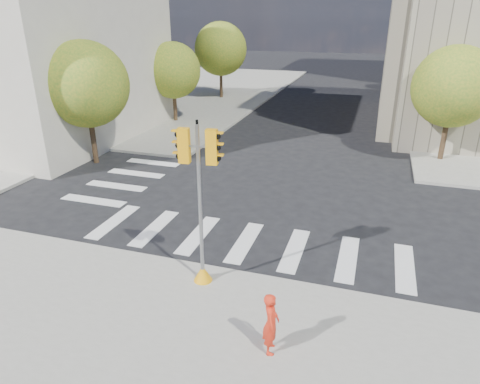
% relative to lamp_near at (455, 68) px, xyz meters
% --- Properties ---
extents(ground, '(160.00, 160.00, 0.00)m').
position_rel_lamp_near_xyz_m(ground, '(-8.00, -14.00, -4.58)').
color(ground, black).
rests_on(ground, ground).
extents(sidewalk_far_left, '(28.00, 40.00, 0.15)m').
position_rel_lamp_near_xyz_m(sidewalk_far_left, '(-28.00, 12.00, -4.50)').
color(sidewalk_far_left, gray).
rests_on(sidewalk_far_left, ground).
extents(tree_lw_near, '(4.40, 4.40, 6.41)m').
position_rel_lamp_near_xyz_m(tree_lw_near, '(-18.50, -10.00, -0.38)').
color(tree_lw_near, '#382616').
rests_on(tree_lw_near, ground).
extents(tree_lw_mid, '(4.00, 4.00, 5.77)m').
position_rel_lamp_near_xyz_m(tree_lw_mid, '(-18.50, 0.00, -0.82)').
color(tree_lw_mid, '#382616').
rests_on(tree_lw_mid, ground).
extents(tree_lw_far, '(4.80, 4.80, 6.95)m').
position_rel_lamp_near_xyz_m(tree_lw_far, '(-18.50, 10.00, -0.04)').
color(tree_lw_far, '#382616').
rests_on(tree_lw_far, ground).
extents(tree_re_near, '(4.20, 4.20, 6.16)m').
position_rel_lamp_near_xyz_m(tree_re_near, '(-0.50, -4.00, -0.53)').
color(tree_re_near, '#382616').
rests_on(tree_re_near, ground).
extents(tree_re_mid, '(4.60, 4.60, 6.66)m').
position_rel_lamp_near_xyz_m(tree_re_mid, '(-0.50, 8.00, -0.23)').
color(tree_re_mid, '#382616').
rests_on(tree_re_mid, ground).
extents(tree_re_far, '(4.00, 4.00, 5.88)m').
position_rel_lamp_near_xyz_m(tree_re_far, '(-0.50, 20.00, -0.71)').
color(tree_re_far, '#382616').
rests_on(tree_re_far, ground).
extents(lamp_near, '(0.35, 0.18, 8.11)m').
position_rel_lamp_near_xyz_m(lamp_near, '(0.00, 0.00, 0.00)').
color(lamp_near, black).
rests_on(lamp_near, sidewalk_far_right).
extents(lamp_far, '(0.35, 0.18, 8.11)m').
position_rel_lamp_near_xyz_m(lamp_far, '(0.00, 14.00, 0.00)').
color(lamp_far, black).
rests_on(lamp_far, sidewalk_far_right).
extents(traffic_signal, '(1.08, 0.56, 4.89)m').
position_rel_lamp_near_xyz_m(traffic_signal, '(-8.54, -18.84, -2.34)').
color(traffic_signal, orange).
rests_on(traffic_signal, sidewalk_near).
extents(photographer, '(0.50, 0.65, 1.58)m').
position_rel_lamp_near_xyz_m(photographer, '(-5.91, -21.04, -3.64)').
color(photographer, red).
rests_on(photographer, sidewalk_near).
extents(planter_wall, '(5.68, 2.72, 0.50)m').
position_rel_lamp_near_xyz_m(planter_wall, '(-22.27, -12.73, -4.18)').
color(planter_wall, silver).
rests_on(planter_wall, sidewalk_left_near).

